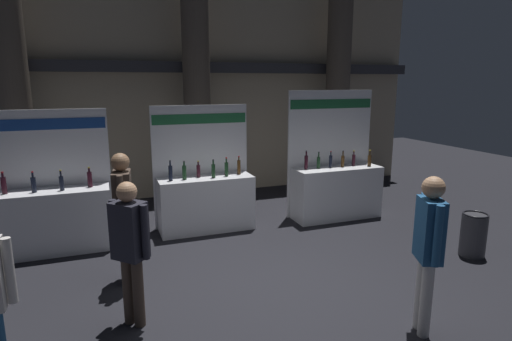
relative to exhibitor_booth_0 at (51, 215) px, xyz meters
name	(u,v)px	position (x,y,z in m)	size (l,w,h in m)	color
ground_plane	(274,286)	(2.89, -2.39, -0.60)	(24.00, 24.00, 0.00)	black
hall_colonnade	(191,82)	(2.89, 2.65, 2.09)	(11.77, 1.22, 5.50)	tan
exhibitor_booth_0	(51,215)	(0.00, 0.00, 0.00)	(1.90, 0.66, 2.27)	white
exhibitor_booth_1	(206,198)	(2.57, 0.14, 0.00)	(1.80, 0.66, 2.28)	white
exhibitor_booth_2	(336,187)	(5.20, -0.07, 0.03)	(1.87, 0.66, 2.54)	white
trash_bin	(473,235)	(6.22, -2.53, -0.25)	(0.39, 0.39, 0.69)	#38383D
visitor_0	(130,242)	(1.06, -2.65, 0.39)	(0.42, 0.43, 1.66)	#47382D
visitor_2	(123,206)	(1.05, -1.55, 0.48)	(0.27, 0.58, 1.80)	#47382D
visitor_4	(429,243)	(4.00, -3.90, 0.44)	(0.34, 0.49, 1.75)	silver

